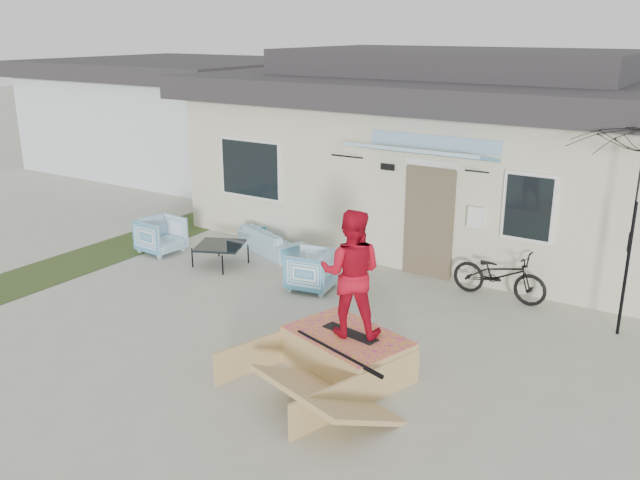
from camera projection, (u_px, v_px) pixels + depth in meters
The scene contains 13 objects.
ground at pixel (236, 353), 9.74m from camera, with size 90.00×90.00×0.00m, color #AAAA97.
grass_strip at pixel (104, 253), 14.02m from camera, with size 1.40×8.00×0.01m, color #2D401C.
house at pixel (454, 144), 15.56m from camera, with size 10.80×8.49×4.10m.
neighbor_house at pixel (183, 112), 22.63m from camera, with size 8.60×7.60×3.50m.
loveseat at pixel (271, 236), 14.05m from camera, with size 1.72×0.51×0.67m, color teal.
armchair_left at pixel (161, 233), 13.99m from camera, with size 0.80×0.75×0.83m, color teal.
armchair_right at pixel (311, 268), 12.02m from camera, with size 0.78×0.73×0.80m, color teal.
coffee_table at pixel (220, 255), 13.29m from camera, with size 0.87×0.87×0.43m, color black.
bicycle at pixel (500, 269), 11.57m from camera, with size 0.58×1.67×1.07m, color black.
patio_umbrella at pixel (633, 225), 9.84m from camera, with size 2.52×2.40×2.20m.
skate_ramp at pixel (347, 353), 9.17m from camera, with size 1.61×2.15×0.54m, color tan, non-canonical shape.
skateboard at pixel (350, 332), 9.11m from camera, with size 0.85×0.21×0.05m, color black.
skater at pixel (351, 271), 8.84m from camera, with size 0.85×0.66×1.73m, color #B50C20.
Camera 1 is at (5.79, -6.72, 4.52)m, focal length 37.71 mm.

